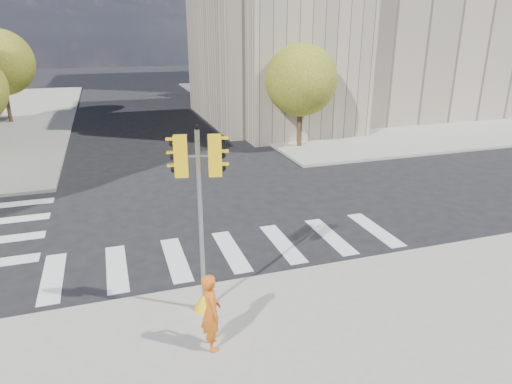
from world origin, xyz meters
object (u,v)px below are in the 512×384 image
Objects in this scene: lamp_near at (284,66)px; photographer at (211,312)px; lamp_far at (229,55)px; traffic_signal at (202,237)px.

photographer is (-9.80, -20.64, -3.52)m from lamp_near.
photographer is at bearing -115.39° from lamp_near.
photographer is at bearing -105.79° from lamp_far.
lamp_near is at bearing -27.05° from photographer.
lamp_near and lamp_far have the same top height.
lamp_near is 23.12m from photographer.
lamp_near reaches higher than traffic_signal.
traffic_signal is at bearing -7.25° from photographer.
lamp_far is at bearing -17.45° from photographer.
traffic_signal is at bearing -106.23° from lamp_far.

